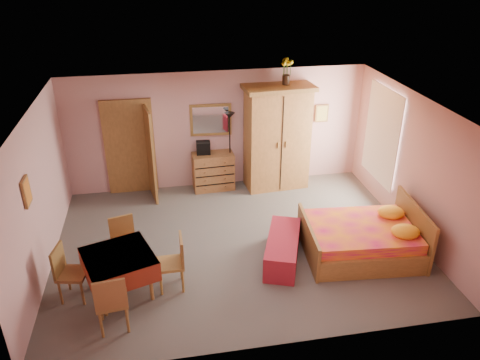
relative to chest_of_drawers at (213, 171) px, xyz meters
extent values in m
plane|color=#5F5A54|center=(0.15, -2.26, -0.42)|extent=(6.50, 6.50, 0.00)
plane|color=brown|center=(0.15, -2.26, 2.18)|extent=(6.50, 6.50, 0.00)
cube|color=tan|center=(0.15, 0.24, 0.88)|extent=(6.50, 0.10, 2.60)
cube|color=tan|center=(0.15, -4.76, 0.88)|extent=(6.50, 0.10, 2.60)
cube|color=tan|center=(-3.10, -2.26, 0.88)|extent=(0.10, 5.00, 2.60)
cube|color=tan|center=(3.40, -2.26, 0.88)|extent=(0.10, 5.00, 2.60)
cube|color=#9E6B35|center=(-1.75, 0.21, 0.60)|extent=(1.06, 0.12, 2.15)
cube|color=white|center=(3.36, -1.06, 1.03)|extent=(0.08, 1.40, 1.95)
cube|color=orange|center=(-3.07, -2.86, 1.28)|extent=(0.04, 0.32, 0.42)
cube|color=#D8BF59|center=(2.50, 0.21, 1.13)|extent=(0.30, 0.04, 0.40)
cube|color=brown|center=(0.00, 0.00, 0.00)|extent=(0.92, 0.50, 0.84)
cube|color=white|center=(0.00, 0.21, 1.13)|extent=(0.90, 0.10, 0.71)
cube|color=black|center=(-0.20, 0.05, 0.56)|extent=(0.31, 0.23, 0.28)
cube|color=black|center=(0.38, 0.01, 0.45)|extent=(0.28, 0.28, 1.75)
cube|color=#AD723A|center=(1.41, -0.09, 0.73)|extent=(1.53, 0.87, 2.31)
cube|color=yellow|center=(1.57, -0.05, 2.17)|extent=(0.24, 0.24, 0.56)
cube|color=#D41456|center=(2.22, -2.93, 0.03)|extent=(2.08, 1.70, 0.91)
cube|color=maroon|center=(0.83, -2.89, -0.19)|extent=(0.96, 1.48, 0.46)
cube|color=maroon|center=(-1.87, -3.29, -0.06)|extent=(1.25, 1.25, 0.73)
cube|color=olive|center=(-1.94, -4.00, 0.06)|extent=(0.48, 0.48, 0.96)
cube|color=#946132|center=(-1.81, -2.61, 0.03)|extent=(0.50, 0.50, 0.90)
cube|color=#935B31|center=(-2.56, -3.26, 0.04)|extent=(0.49, 0.49, 0.91)
cube|color=#B0803B|center=(-1.10, -3.27, 0.04)|extent=(0.42, 0.42, 0.92)
camera|label=1|loc=(-1.08, -9.31, 4.47)|focal=35.00mm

